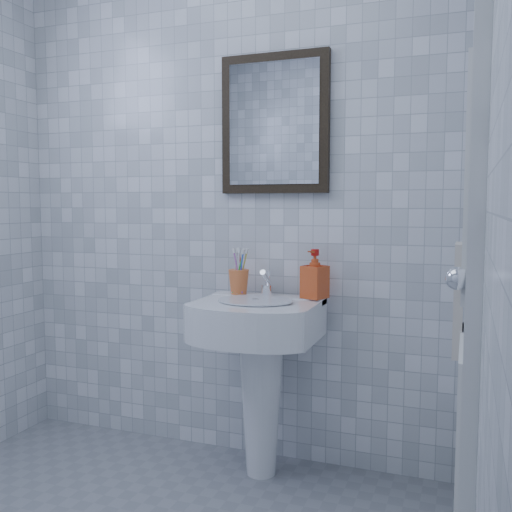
% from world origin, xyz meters
% --- Properties ---
extents(wall_back, '(2.20, 0.02, 2.50)m').
position_xyz_m(wall_back, '(0.00, 1.20, 1.25)').
color(wall_back, white).
rests_on(wall_back, ground).
extents(wall_right, '(0.02, 2.40, 2.50)m').
position_xyz_m(wall_right, '(1.10, 0.00, 1.25)').
color(wall_right, white).
rests_on(wall_right, ground).
extents(washbasin, '(0.51, 0.38, 0.79)m').
position_xyz_m(washbasin, '(0.24, 0.98, 0.53)').
color(washbasin, white).
rests_on(washbasin, ground).
extents(faucet, '(0.05, 0.11, 0.12)m').
position_xyz_m(faucet, '(0.24, 1.08, 0.83)').
color(faucet, white).
rests_on(faucet, washbasin).
extents(toothbrush_cup, '(0.10, 0.10, 0.11)m').
position_xyz_m(toothbrush_cup, '(0.10, 1.09, 0.84)').
color(toothbrush_cup, orange).
rests_on(toothbrush_cup, washbasin).
extents(soap_dispenser, '(0.12, 0.12, 0.21)m').
position_xyz_m(soap_dispenser, '(0.45, 1.09, 0.89)').
color(soap_dispenser, red).
rests_on(soap_dispenser, washbasin).
extents(wall_mirror, '(0.50, 0.04, 0.62)m').
position_xyz_m(wall_mirror, '(0.24, 1.18, 1.55)').
color(wall_mirror, black).
rests_on(wall_mirror, wall_back).
extents(bathroom_door, '(0.04, 0.80, 2.00)m').
position_xyz_m(bathroom_door, '(1.08, 0.55, 1.00)').
color(bathroom_door, silver).
rests_on(bathroom_door, ground).
extents(towel_ring, '(0.01, 0.18, 0.18)m').
position_xyz_m(towel_ring, '(1.06, 0.73, 1.05)').
color(towel_ring, white).
rests_on(towel_ring, wall_right).
extents(hand_towel, '(0.03, 0.16, 0.38)m').
position_xyz_m(hand_towel, '(1.04, 0.73, 0.87)').
color(hand_towel, beige).
rests_on(hand_towel, towel_ring).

